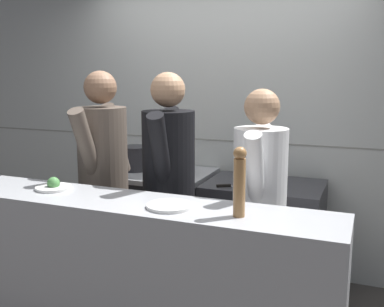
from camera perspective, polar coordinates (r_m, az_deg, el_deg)
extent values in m
cube|color=silver|center=(4.02, 3.98, 3.85)|extent=(8.00, 0.06, 2.60)
cube|color=gray|center=(4.01, 3.82, 1.67)|extent=(8.00, 0.00, 0.01)
cube|color=#232326|center=(4.03, -4.61, -8.85)|extent=(0.92, 0.70, 0.86)
cube|color=#B7BABF|center=(3.91, -4.70, -2.59)|extent=(0.94, 0.71, 0.04)
cube|color=#B7BABF|center=(3.73, -6.94, -9.43)|extent=(0.83, 0.03, 0.10)
cube|color=#38383D|center=(3.72, 9.00, -10.40)|extent=(0.91, 0.65, 0.89)
cube|color=black|center=(3.61, 7.67, -17.88)|extent=(0.89, 0.04, 0.10)
cube|color=#B7BABF|center=(2.78, -7.34, -16.22)|extent=(2.37, 0.45, 1.02)
cylinder|color=#2D2D33|center=(3.95, -7.20, -0.61)|extent=(0.24, 0.24, 0.21)
cylinder|color=#2D2D33|center=(3.94, -7.23, 0.82)|extent=(0.25, 0.25, 0.01)
cylinder|color=beige|center=(3.74, -1.88, -1.19)|extent=(0.27, 0.27, 0.21)
cylinder|color=beige|center=(3.72, -1.89, 0.28)|extent=(0.29, 0.29, 0.01)
cone|color=#B7BABF|center=(3.65, 8.98, -2.74)|extent=(0.28, 0.28, 0.10)
cube|color=#B7BABF|center=(3.49, 6.91, -4.05)|extent=(0.23, 0.17, 0.01)
cube|color=black|center=(3.44, 4.04, -4.09)|extent=(0.11, 0.08, 0.02)
cylinder|color=white|center=(2.95, -17.15, -4.17)|extent=(0.23, 0.23, 0.02)
sphere|color=#4C8C47|center=(2.95, -17.18, -3.62)|extent=(0.08, 0.08, 0.08)
cylinder|color=white|center=(2.45, -2.86, -6.65)|extent=(0.25, 0.25, 0.02)
cylinder|color=#AD7A47|center=(2.28, 6.03, -4.36)|extent=(0.06, 0.06, 0.30)
sphere|color=#AD7A47|center=(2.24, 6.12, 0.03)|extent=(0.07, 0.07, 0.07)
cube|color=black|center=(3.52, -10.84, -12.24)|extent=(0.32, 0.22, 0.82)
cylinder|color=brown|center=(3.31, -11.28, -0.10)|extent=(0.38, 0.38, 0.68)
sphere|color=#8C664C|center=(3.26, -11.58, 8.24)|extent=(0.23, 0.23, 0.23)
cylinder|color=brown|center=(3.48, -9.65, 1.79)|extent=(0.13, 0.35, 0.57)
cylinder|color=brown|center=(3.11, -13.20, 0.69)|extent=(0.13, 0.35, 0.57)
cube|color=black|center=(3.27, -2.87, -13.91)|extent=(0.34, 0.25, 0.82)
cylinder|color=black|center=(3.04, -3.00, -0.93)|extent=(0.42, 0.42, 0.68)
sphere|color=tan|center=(2.98, -3.08, 8.10)|extent=(0.23, 0.23, 0.23)
cylinder|color=black|center=(3.23, -2.14, 1.16)|extent=(0.17, 0.35, 0.57)
cylinder|color=black|center=(2.82, -4.01, -0.16)|extent=(0.17, 0.35, 0.57)
cube|color=black|center=(3.07, 8.27, -16.12)|extent=(0.30, 0.21, 0.77)
cylinder|color=white|center=(2.83, 8.63, -3.22)|extent=(0.36, 0.36, 0.64)
sphere|color=tan|center=(2.76, 8.88, 5.89)|extent=(0.22, 0.22, 0.22)
cylinder|color=white|center=(3.01, 9.23, -0.98)|extent=(0.13, 0.33, 0.53)
cylinder|color=white|center=(2.63, 8.03, -2.60)|extent=(0.13, 0.33, 0.53)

